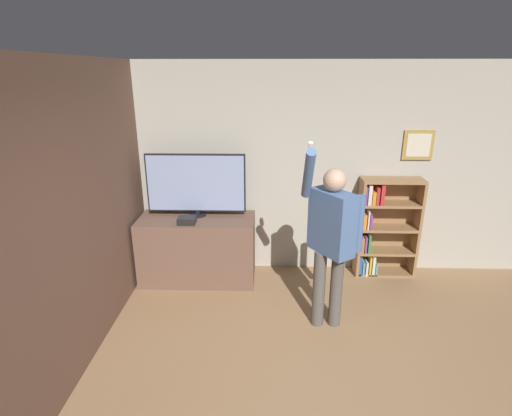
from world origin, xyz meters
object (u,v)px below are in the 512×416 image
at_px(game_console, 187,220).
at_px(bookshelf, 382,228).
at_px(television, 196,184).
at_px(person, 331,234).

distance_m(game_console, bookshelf, 2.49).
bearing_deg(television, game_console, -106.22).
bearing_deg(game_console, television, 73.78).
relative_size(bookshelf, person, 0.65).
bearing_deg(person, game_console, -150.62).
height_order(television, bookshelf, television).
height_order(television, game_console, television).
bearing_deg(game_console, bookshelf, 9.15).
relative_size(game_console, person, 0.11).
height_order(game_console, bookshelf, bookshelf).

